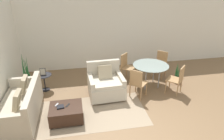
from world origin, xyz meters
The scene contains 18 objects.
ground_plane centered at (0.00, 0.00, 0.00)m, with size 20.00×20.00×0.00m, color brown.
wall_back centered at (0.00, 4.00, 1.38)m, with size 12.00×0.06×2.75m.
area_rug centered at (-0.93, 1.00, 0.00)m, with size 2.96×1.55×0.01m.
couch centered at (-2.60, 1.19, 0.30)m, with size 0.87×1.88×0.90m.
armchair centered at (-0.36, 1.80, 0.37)m, with size 1.03×0.98×0.98m.
ottoman centered at (-1.50, 0.84, 0.21)m, with size 0.80×0.67×0.38m.
book_stack centered at (-1.62, 0.84, 0.40)m, with size 0.20×0.18×0.03m.
tv_remote_primary centered at (-1.72, 0.96, 0.39)m, with size 0.09×0.14×0.01m.
tv_remote_secondary centered at (-1.45, 0.89, 0.39)m, with size 0.11×0.16×0.01m.
potted_plant centered at (-2.68, 2.56, 0.31)m, with size 0.32×0.32×1.23m.
side_table centered at (-2.19, 2.47, 0.38)m, with size 0.48×0.48×0.53m.
picture_frame centered at (-2.19, 2.47, 0.63)m, with size 0.17×0.07×0.21m.
dining_table centered at (1.15, 2.14, 0.65)m, with size 1.13×1.13×0.73m.
dining_chair_near_left centered at (0.52, 1.52, 0.52)m, with size 0.59×0.59×0.90m.
dining_chair_near_right centered at (1.77, 1.52, 0.52)m, with size 0.59×0.59×0.90m.
dining_chair_far_left centered at (0.52, 2.77, 0.52)m, with size 0.59×0.59×0.90m.
dining_chair_far_right centered at (1.77, 2.77, 0.52)m, with size 0.59×0.59×0.90m.
potted_plant_small centered at (2.12, 2.18, 0.21)m, with size 0.23×0.23×0.74m.
Camera 1 is at (-1.15, -3.33, 3.21)m, focal length 32.00 mm.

